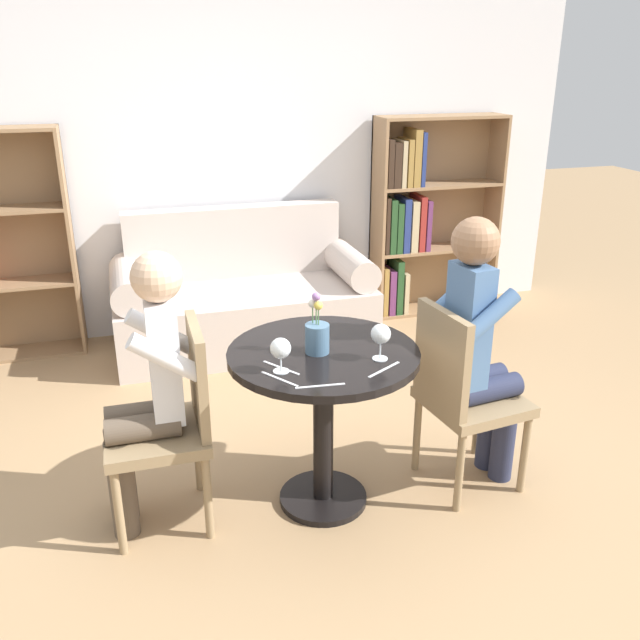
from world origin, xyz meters
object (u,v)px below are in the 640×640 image
at_px(couch, 243,301).
at_px(bookshelf_right, 418,217).
at_px(wine_glass_right, 381,335).
at_px(flower_vase, 317,335).
at_px(person_left, 147,388).
at_px(person_right, 480,348).
at_px(chair_left, 173,418).
at_px(wine_glass_left, 281,349).
at_px(chair_right, 461,391).

relative_size(couch, bookshelf_right, 1.16).
bearing_deg(couch, wine_glass_right, -84.54).
bearing_deg(couch, flower_vase, -90.88).
relative_size(couch, person_left, 1.43).
distance_m(couch, person_right, 2.11).
xyz_separation_m(person_right, wine_glass_right, (-0.53, -0.11, 0.17)).
bearing_deg(chair_left, person_left, -90.35).
relative_size(chair_left, person_right, 0.70).
bearing_deg(chair_left, wine_glass_left, 62.86).
height_order(person_left, wine_glass_right, person_left).
distance_m(couch, flower_vase, 1.99).
bearing_deg(chair_right, chair_left, 77.28).
relative_size(person_left, flower_vase, 4.64).
bearing_deg(person_right, wine_glass_left, 89.67).
bearing_deg(wine_glass_left, person_left, 156.52).
xyz_separation_m(bookshelf_right, flower_vase, (-1.45, -2.19, 0.08)).
distance_m(chair_right, person_right, 0.21).
xyz_separation_m(wine_glass_left, wine_glass_right, (0.42, -0.00, 0.01)).
height_order(chair_right, person_left, person_left).
bearing_deg(bookshelf_right, couch, -169.38).
height_order(chair_right, person_right, person_right).
xyz_separation_m(wine_glass_left, flower_vase, (0.19, 0.14, -0.02)).
distance_m(chair_left, chair_right, 1.28).
height_order(chair_left, flower_vase, flower_vase).
height_order(wine_glass_left, wine_glass_right, wine_glass_right).
height_order(chair_right, flower_vase, flower_vase).
xyz_separation_m(person_left, wine_glass_left, (0.51, -0.22, 0.20)).
xyz_separation_m(wine_glass_right, flower_vase, (-0.23, 0.14, -0.03)).
relative_size(chair_left, wine_glass_right, 5.89).
height_order(chair_right, wine_glass_left, chair_right).
xyz_separation_m(chair_right, wine_glass_left, (-0.86, -0.09, 0.36)).
distance_m(bookshelf_right, person_left, 3.01).
relative_size(person_right, flower_vase, 4.92).
xyz_separation_m(bookshelf_right, chair_right, (-0.79, -2.23, -0.26)).
bearing_deg(couch, person_right, -69.64).
bearing_deg(chair_left, bookshelf_right, 136.13).
bearing_deg(chair_left, couch, 161.41).
bearing_deg(chair_left, wine_glass_right, 75.59).
xyz_separation_m(couch, flower_vase, (-0.03, -1.92, 0.52)).
relative_size(bookshelf_right, person_right, 1.16).
bearing_deg(wine_glass_left, chair_right, 6.16).
height_order(bookshelf_right, chair_right, bookshelf_right).
xyz_separation_m(chair_right, person_left, (-1.37, 0.13, 0.16)).
bearing_deg(flower_vase, couch, 89.12).
relative_size(bookshelf_right, flower_vase, 5.72).
distance_m(chair_left, wine_glass_left, 0.59).
xyz_separation_m(bookshelf_right, person_left, (-2.15, -2.11, -0.10)).
bearing_deg(chair_left, chair_right, 84.81).
distance_m(person_left, flower_vase, 0.73).
relative_size(chair_left, flower_vase, 3.43).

